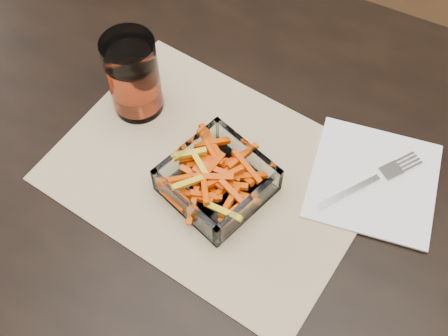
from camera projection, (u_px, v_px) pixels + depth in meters
The scene contains 6 objects.
dining_table at pixel (260, 222), 0.89m from camera, with size 1.60×0.90×0.75m.
placemat at pixel (212, 172), 0.83m from camera, with size 0.45×0.33×0.00m, color tan.
glass_bowl at pixel (217, 182), 0.80m from camera, with size 0.17×0.17×0.05m.
tumbler at pixel (134, 78), 0.84m from camera, with size 0.08×0.08×0.14m.
napkin at pixel (374, 180), 0.82m from camera, with size 0.18×0.18×0.00m, color white.
fork at pixel (373, 180), 0.82m from camera, with size 0.12×0.15×0.00m.
Camera 1 is at (0.12, -0.37, 1.47)m, focal length 45.00 mm.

